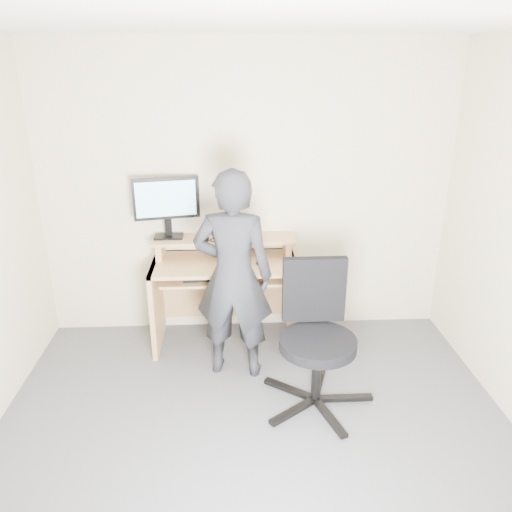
{
  "coord_description": "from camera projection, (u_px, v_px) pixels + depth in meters",
  "views": [
    {
      "loc": [
        -0.13,
        -2.4,
        2.29
      ],
      "look_at": [
        0.04,
        1.05,
        0.95
      ],
      "focal_mm": 35.0,
      "sensor_mm": 36.0,
      "label": 1
    }
  ],
  "objects": [
    {
      "name": "ground",
      "position": [
        258.0,
        461.0,
        3.07
      ],
      "size": [
        3.5,
        3.5,
        0.0
      ],
      "primitive_type": "plane",
      "color": "#58595E",
      "rests_on": "ground"
    },
    {
      "name": "back_wall",
      "position": [
        247.0,
        194.0,
        4.25
      ],
      "size": [
        3.5,
        0.02,
        2.5
      ],
      "primitive_type": "cube",
      "color": "#C0B199",
      "rests_on": "ground"
    },
    {
      "name": "ceiling",
      "position": [
        258.0,
        11.0,
        2.16
      ],
      "size": [
        3.5,
        3.5,
        0.02
      ],
      "primitive_type": "cube",
      "color": "white",
      "rests_on": "back_wall"
    },
    {
      "name": "desk",
      "position": [
        225.0,
        280.0,
        4.29
      ],
      "size": [
        1.2,
        0.6,
        0.91
      ],
      "color": "tan",
      "rests_on": "ground"
    },
    {
      "name": "monitor",
      "position": [
        166.0,
        202.0,
        4.1
      ],
      "size": [
        0.54,
        0.15,
        0.52
      ],
      "rotation": [
        0.0,
        0.0,
        0.2
      ],
      "color": "black",
      "rests_on": "desk"
    },
    {
      "name": "external_drive",
      "position": [
        226.0,
        225.0,
        4.21
      ],
      "size": [
        0.08,
        0.13,
        0.2
      ],
      "primitive_type": "cube",
      "rotation": [
        0.0,
        0.0,
        0.05
      ],
      "color": "black",
      "rests_on": "desk"
    },
    {
      "name": "travel_mug",
      "position": [
        225.0,
        228.0,
        4.16
      ],
      "size": [
        0.1,
        0.1,
        0.18
      ],
      "primitive_type": "cylinder",
      "rotation": [
        0.0,
        0.0,
        0.3
      ],
      "color": "silver",
      "rests_on": "desk"
    },
    {
      "name": "smartphone",
      "position": [
        250.0,
        237.0,
        4.22
      ],
      "size": [
        0.11,
        0.14,
        0.01
      ],
      "primitive_type": "cube",
      "rotation": [
        0.0,
        0.0,
        0.32
      ],
      "color": "black",
      "rests_on": "desk"
    },
    {
      "name": "charger",
      "position": [
        206.0,
        239.0,
        4.13
      ],
      "size": [
        0.05,
        0.05,
        0.03
      ],
      "primitive_type": "cube",
      "rotation": [
        0.0,
        0.0,
        -0.3
      ],
      "color": "black",
      "rests_on": "desk"
    },
    {
      "name": "headphones",
      "position": [
        210.0,
        234.0,
        4.27
      ],
      "size": [
        0.2,
        0.2,
        0.06
      ],
      "primitive_type": "torus",
      "rotation": [
        0.26,
        0.0,
        -0.35
      ],
      "color": "silver",
      "rests_on": "desk"
    },
    {
      "name": "keyboard",
      "position": [
        211.0,
        275.0,
        4.08
      ],
      "size": [
        0.48,
        0.23,
        0.03
      ],
      "primitive_type": "cube",
      "rotation": [
        0.0,
        0.0,
        0.11
      ],
      "color": "black",
      "rests_on": "desk"
    },
    {
      "name": "mouse",
      "position": [
        262.0,
        263.0,
        4.05
      ],
      "size": [
        0.1,
        0.07,
        0.04
      ],
      "primitive_type": "ellipsoid",
      "rotation": [
        0.0,
        0.0,
        0.04
      ],
      "color": "black",
      "rests_on": "desk"
    },
    {
      "name": "office_chair",
      "position": [
        316.0,
        331.0,
        3.46
      ],
      "size": [
        0.77,
        0.81,
        1.01
      ],
      "rotation": [
        0.0,
        0.0,
        0.0
      ],
      "color": "black",
      "rests_on": "ground"
    },
    {
      "name": "person",
      "position": [
        233.0,
        276.0,
        3.7
      ],
      "size": [
        0.65,
        0.48,
        1.62
      ],
      "primitive_type": "imported",
      "rotation": [
        0.0,
        0.0,
        2.97
      ],
      "color": "black",
      "rests_on": "ground"
    }
  ]
}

